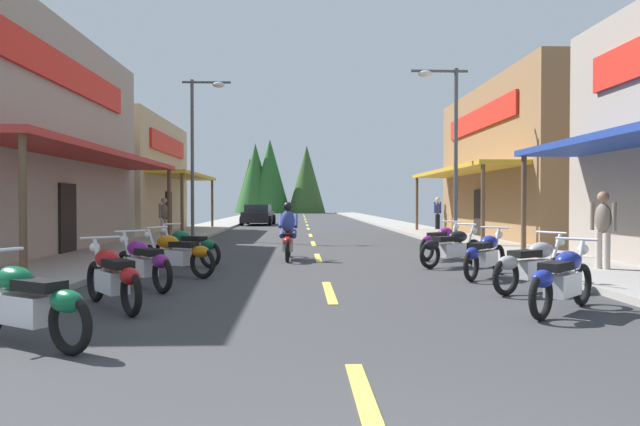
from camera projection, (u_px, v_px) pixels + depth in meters
ground at (308, 229)px, 34.07m from camera, size 9.06×93.79×0.10m
sidewalk_left at (210, 227)px, 33.85m from camera, size 2.70×93.79×0.12m
sidewalk_right at (405, 227)px, 34.28m from camera, size 2.70×93.79×0.12m
centerline_dashes at (307, 225)px, 37.94m from camera, size 0.16×70.18×0.01m
storefront_left_far at (84, 176)px, 28.54m from camera, size 10.25×9.86×5.72m
storefront_right_far at (559, 162)px, 24.33m from camera, size 8.82×12.24×6.56m
streetlamp_left at (199, 137)px, 23.19m from camera, size 1.98×0.30×6.60m
streetlamp_right at (448, 131)px, 19.59m from camera, size 1.98×0.30×6.21m
motorcycle_parked_right_0 at (562, 278)px, 7.92m from camera, size 1.61×1.56×1.04m
motorcycle_parked_right_1 at (533, 264)px, 9.76m from camera, size 1.87×1.22×1.04m
motorcycle_parked_right_2 at (485, 254)px, 11.64m from camera, size 1.44×1.72×1.04m
motorcycle_parked_right_3 at (451, 247)px, 13.60m from camera, size 1.87×1.22×1.04m
motorcycle_parked_right_4 at (441, 241)px, 15.43m from camera, size 1.58×1.59×1.04m
motorcycle_parked_left_0 at (27, 301)px, 6.08m from camera, size 1.87×1.21×1.04m
motorcycle_parked_left_1 at (113, 276)px, 8.22m from camera, size 1.37×1.77×1.04m
motorcycle_parked_left_2 at (143, 262)px, 10.12m from camera, size 1.48×1.68×1.04m
motorcycle_parked_left_3 at (176, 253)px, 11.82m from camera, size 1.89×1.18×1.04m
motorcycle_parked_left_4 at (188, 246)px, 13.67m from camera, size 1.85×1.26×1.04m
rider_cruising_lead at (288, 236)px, 15.24m from camera, size 0.60×2.14×1.57m
pedestrian_by_shop at (438, 211)px, 30.11m from camera, size 0.47×0.43×1.81m
pedestrian_browsing at (164, 216)px, 22.32m from camera, size 0.39×0.52×1.74m
pedestrian_waiting at (603, 226)px, 12.16m from camera, size 0.41×0.49×1.80m
parked_car_curbside at (258, 215)px, 38.46m from camera, size 2.23×4.38×1.40m
treeline_backdrop at (271, 179)px, 81.94m from camera, size 13.41×9.29×10.58m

